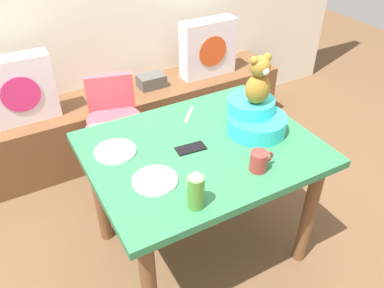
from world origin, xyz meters
The scene contains 15 objects.
ground_plane centered at (0.00, 0.00, 0.00)m, with size 8.00×8.00×0.00m, color brown.
window_bench centered at (0.00, 1.18, 0.23)m, with size 2.60×0.44×0.46m, color brown.
pillow_floral_left centered at (-0.68, 1.16, 0.68)m, with size 0.44×0.15×0.44m.
pillow_floral_right centered at (0.73, 1.16, 0.68)m, with size 0.44×0.15×0.44m.
book_stack centered at (0.25, 1.18, 0.51)m, with size 0.20×0.14×0.10m, color #4F4E48.
dining_table centered at (0.00, 0.00, 0.62)m, with size 1.10×0.87×0.74m.
highchair centered at (-0.20, 0.75, 0.52)m, with size 0.40×0.51×0.79m.
infant_seat_teal centered at (0.31, 0.00, 0.81)m, with size 0.30×0.33×0.16m.
teddy_bear centered at (0.31, 0.00, 1.02)m, with size 0.13×0.12×0.25m.
ketchup_bottle centered at (-0.23, -0.34, 0.83)m, with size 0.07×0.07×0.18m.
coffee_mug centered at (0.13, -0.28, 0.79)m, with size 0.12×0.08×0.09m.
dinner_plate_near centered at (-0.31, -0.12, 0.75)m, with size 0.20×0.20×0.01m, color white.
dinner_plate_far centered at (-0.39, 0.16, 0.75)m, with size 0.20×0.20×0.01m, color white.
cell_phone centered at (-0.06, 0.01, 0.74)m, with size 0.07×0.14×0.01m, color black.
table_fork centered at (0.08, 0.29, 0.74)m, with size 0.02×0.17×0.01m, color silver.
Camera 1 is at (-0.79, -1.33, 1.88)m, focal length 36.79 mm.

